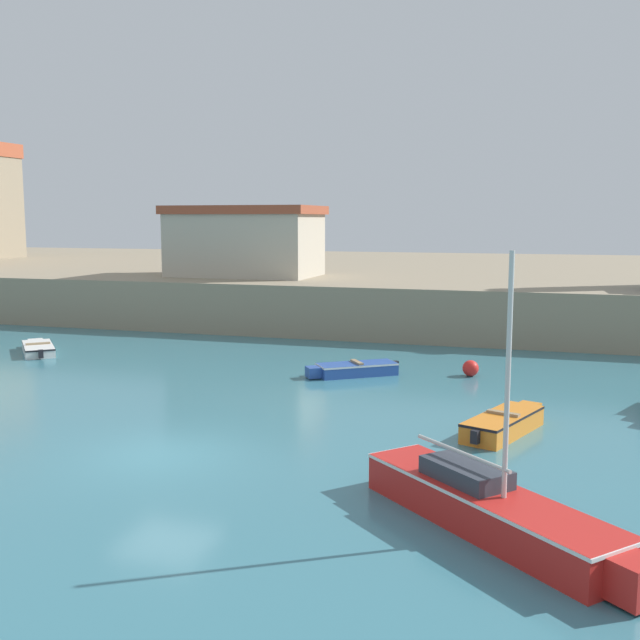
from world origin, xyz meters
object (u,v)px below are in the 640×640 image
object	(u,v)px
sailboat_red_3	(489,507)
dinghy_orange_5	(504,423)
harbor_shed_mid_row	(245,241)
dinghy_white_2	(38,348)
mooring_buoy	(471,368)
dinghy_blue_4	(354,369)

from	to	relation	value
sailboat_red_3	dinghy_orange_5	size ratio (longest dim) A/B	1.47
harbor_shed_mid_row	dinghy_white_2	bearing A→B (deg)	-110.66
sailboat_red_3	dinghy_orange_5	bearing A→B (deg)	90.98
dinghy_white_2	mooring_buoy	distance (m)	19.59
dinghy_white_2	mooring_buoy	xyz separation A→B (m)	(19.57, 0.64, 0.09)
dinghy_white_2	harbor_shed_mid_row	world-z (taller)	harbor_shed_mid_row
dinghy_white_2	dinghy_blue_4	size ratio (longest dim) A/B	1.00
dinghy_white_2	dinghy_orange_5	bearing A→B (deg)	-18.32
sailboat_red_3	dinghy_blue_4	size ratio (longest dim) A/B	1.68
dinghy_orange_5	mooring_buoy	size ratio (longest dim) A/B	6.21
dinghy_orange_5	mooring_buoy	world-z (taller)	dinghy_orange_5
dinghy_orange_5	harbor_shed_mid_row	distance (m)	26.32
dinghy_orange_5	harbor_shed_mid_row	xyz separation A→B (m)	(-16.41, 20.08, 4.52)
dinghy_orange_5	mooring_buoy	xyz separation A→B (m)	(-1.75, 7.70, 0.00)
dinghy_white_2	mooring_buoy	world-z (taller)	mooring_buoy
sailboat_red_3	mooring_buoy	bearing A→B (deg)	97.20
harbor_shed_mid_row	dinghy_orange_5	bearing A→B (deg)	-50.74
sailboat_red_3	dinghy_blue_4	world-z (taller)	sailboat_red_3
sailboat_red_3	harbor_shed_mid_row	xyz separation A→B (m)	(-16.53, 27.14, 4.34)
sailboat_red_3	harbor_shed_mid_row	bearing A→B (deg)	121.35
dinghy_blue_4	harbor_shed_mid_row	world-z (taller)	harbor_shed_mid_row
dinghy_white_2	harbor_shed_mid_row	xyz separation A→B (m)	(4.91, 13.02, 4.60)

